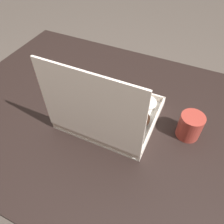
{
  "coord_description": "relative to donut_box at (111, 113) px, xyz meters",
  "views": [
    {
      "loc": [
        -0.33,
        0.56,
        1.45
      ],
      "look_at": [
        -0.07,
        -0.0,
        0.78
      ],
      "focal_mm": 35.0,
      "sensor_mm": 36.0,
      "label": 1
    }
  ],
  "objects": [
    {
      "name": "ground_plane",
      "position": [
        0.08,
        -0.03,
        -0.82
      ],
      "size": [
        8.0,
        8.0,
        0.0
      ],
      "primitive_type": "plane",
      "color": "#564C44"
    },
    {
      "name": "dining_table",
      "position": [
        0.08,
        -0.03,
        -0.14
      ],
      "size": [
        1.29,
        1.0,
        0.76
      ],
      "color": "black",
      "rests_on": "ground_plane"
    },
    {
      "name": "donut_box",
      "position": [
        0.0,
        0.0,
        0.0
      ],
      "size": [
        0.37,
        0.33,
        0.33
      ],
      "color": "silver",
      "rests_on": "dining_table"
    },
    {
      "name": "coffee_mug",
      "position": [
        -0.3,
        -0.06,
        -0.0
      ],
      "size": [
        0.09,
        0.09,
        0.1
      ],
      "color": "#A3382D",
      "rests_on": "dining_table"
    }
  ]
}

